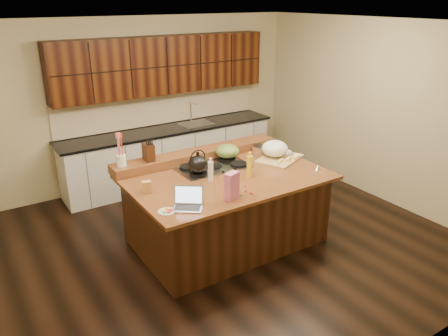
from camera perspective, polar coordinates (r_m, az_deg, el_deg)
room at (r=5.22m, az=0.30°, el=3.40°), size 5.52×5.02×2.72m
island at (r=5.56m, az=0.28°, el=-5.30°), size 2.40×1.60×0.92m
back_ledge at (r=5.91m, az=-3.42°, el=1.77°), size 2.40×0.30×0.12m
cooktop at (r=5.60m, az=-1.39°, el=0.18°), size 0.92×0.52×0.05m
back_counter at (r=7.33m, az=-7.29°, el=5.60°), size 3.70×0.66×2.40m
kettle at (r=5.30m, az=-3.43°, el=0.50°), size 0.29×0.29×0.22m
green_bowl at (r=5.81m, az=0.46°, el=2.23°), size 0.32×0.32×0.17m
laptop at (r=4.57m, az=-4.71°, el=-4.45°), size 0.39×0.38×0.21m
oil_bottle at (r=5.29m, az=3.36°, el=0.20°), size 0.07×0.07×0.27m
vinegar_bottle at (r=5.14m, az=-1.75°, el=-0.52°), size 0.07×0.07×0.25m
wooden_tray at (r=5.93m, az=6.80°, el=2.24°), size 0.73×0.65×0.25m
ramekin_a at (r=6.02m, az=9.55°, el=1.50°), size 0.12×0.12×0.04m
ramekin_b at (r=6.16m, az=8.31°, el=2.04°), size 0.13×0.13×0.04m
ramekin_c at (r=6.07m, az=8.25°, el=1.74°), size 0.13×0.13×0.04m
strainer_bowl at (r=6.15m, az=4.83°, el=2.39°), size 0.32×0.32×0.09m
kitchen_timer at (r=5.65m, az=12.13°, el=0.07°), size 0.09×0.09×0.07m
pink_bag at (r=4.69m, az=1.03°, el=-2.37°), size 0.18×0.14×0.31m
candy_plate at (r=4.51m, az=-7.48°, el=-5.66°), size 0.23×0.23×0.01m
package_box at (r=4.95m, az=-10.07°, el=-2.47°), size 0.12×0.10×0.14m
utensil_crock at (r=5.45m, az=-13.27°, el=0.95°), size 0.15×0.15×0.14m
knife_block at (r=5.56m, az=-9.83°, el=2.04°), size 0.12×0.18×0.22m
gumdrop_0 at (r=4.87m, az=3.68°, el=-3.33°), size 0.02×0.02×0.02m
gumdrop_1 at (r=4.82m, az=2.32°, el=-3.57°), size 0.02×0.02×0.02m
gumdrop_2 at (r=4.88m, az=3.45°, el=-3.28°), size 0.02×0.02×0.02m
gumdrop_3 at (r=4.91m, az=0.34°, el=-3.09°), size 0.02×0.02×0.02m
gumdrop_4 at (r=4.85m, az=1.43°, el=-3.41°), size 0.02×0.02×0.02m
gumdrop_5 at (r=4.91m, az=1.17°, el=-3.08°), size 0.02×0.02×0.02m
gumdrop_6 at (r=5.06m, az=2.85°, el=-2.36°), size 0.02×0.02×0.02m
gumdrop_7 at (r=4.83m, az=1.60°, el=-3.55°), size 0.02×0.02×0.02m
gumdrop_8 at (r=4.92m, az=2.86°, el=-3.03°), size 0.02×0.02×0.02m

